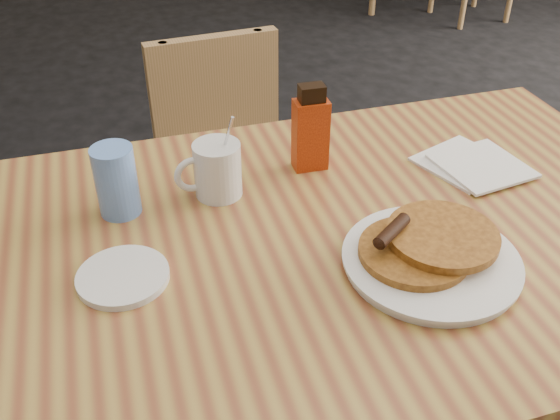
% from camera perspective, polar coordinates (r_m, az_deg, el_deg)
% --- Properties ---
extents(main_table, '(1.39, 0.99, 0.75)m').
position_cam_1_polar(main_table, '(1.13, 6.30, -3.37)').
color(main_table, '#A28039').
rests_on(main_table, floor).
extents(chair_main_far, '(0.37, 0.37, 0.82)m').
position_cam_1_polar(chair_main_far, '(1.82, -4.88, 4.71)').
color(chair_main_far, '#9D764A').
rests_on(chair_main_far, floor).
extents(pancake_plate, '(0.29, 0.29, 0.07)m').
position_cam_1_polar(pancake_plate, '(1.04, 13.51, -3.99)').
color(pancake_plate, silver).
rests_on(pancake_plate, main_table).
extents(coffee_mug, '(0.13, 0.09, 0.17)m').
position_cam_1_polar(coffee_mug, '(1.16, -5.87, 3.74)').
color(coffee_mug, silver).
rests_on(coffee_mug, main_table).
extents(syrup_bottle, '(0.07, 0.05, 0.18)m').
position_cam_1_polar(syrup_bottle, '(1.23, 2.81, 7.27)').
color(syrup_bottle, maroon).
rests_on(syrup_bottle, main_table).
extents(napkin_stack, '(0.21, 0.22, 0.01)m').
position_cam_1_polar(napkin_stack, '(1.33, 17.24, 4.00)').
color(napkin_stack, silver).
rests_on(napkin_stack, main_table).
extents(blue_tumbler, '(0.07, 0.07, 0.13)m').
position_cam_1_polar(blue_tumbler, '(1.14, -14.74, 2.58)').
color(blue_tumbler, '#5F8DE0').
rests_on(blue_tumbler, main_table).
extents(side_saucer, '(0.16, 0.16, 0.01)m').
position_cam_1_polar(side_saucer, '(1.02, -14.17, -5.92)').
color(side_saucer, silver).
rests_on(side_saucer, main_table).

